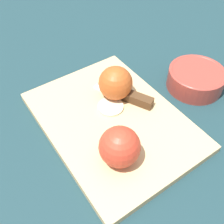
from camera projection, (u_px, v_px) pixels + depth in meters
ground_plane at (112, 124)px, 0.59m from camera, size 4.00×4.00×0.00m
cutting_board at (112, 121)px, 0.58m from camera, size 0.38×0.28×0.02m
apple_half_left at (120, 147)px, 0.48m from camera, size 0.08×0.08×0.08m
apple_half_right at (115, 83)px, 0.60m from camera, size 0.08×0.08×0.08m
knife at (135, 98)px, 0.60m from camera, size 0.14×0.09×0.02m
apple_slice at (111, 107)px, 0.60m from camera, size 0.06×0.06×0.01m
bowl at (196, 78)px, 0.65m from camera, size 0.14×0.14×0.05m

